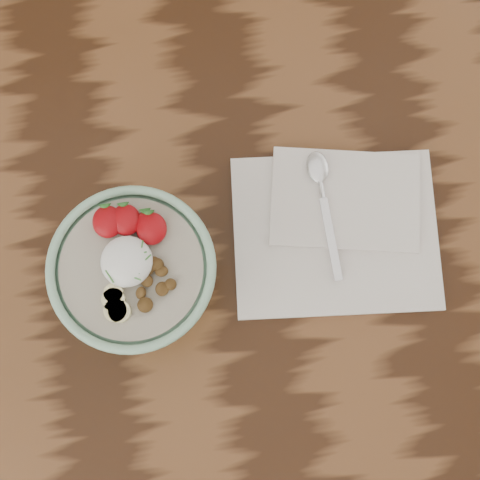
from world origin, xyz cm
name	(u,v)px	position (x,y,z in cm)	size (l,w,h in cm)	color
table	(101,321)	(0.00, 0.00, 65.70)	(160.00, 90.00, 75.00)	black
breakfast_bowl	(136,272)	(7.66, 3.04, 81.37)	(18.59, 18.59, 12.66)	#92C5A3
napkin	(337,226)	(32.40, 5.53, 75.65)	(27.49, 23.72, 1.55)	silver
spoon	(321,185)	(31.18, 10.76, 76.91)	(2.82, 16.48, 0.86)	silver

